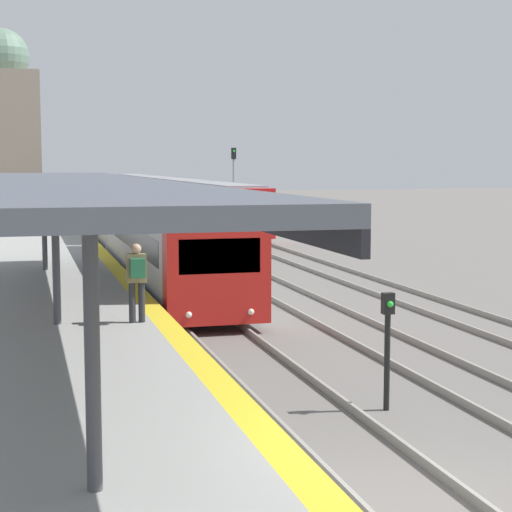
% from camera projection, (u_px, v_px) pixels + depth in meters
% --- Properties ---
extents(ground_plane, '(240.00, 240.00, 0.00)m').
position_uv_depth(ground_plane, '(418.00, 508.00, 10.40)').
color(ground_plane, slate).
extents(track_platform_line, '(1.51, 120.00, 0.15)m').
position_uv_depth(track_platform_line, '(418.00, 502.00, 10.39)').
color(track_platform_line, gray).
rests_on(track_platform_line, ground_plane).
extents(station_platform, '(4.88, 80.00, 0.85)m').
position_uv_depth(station_platform, '(92.00, 509.00, 9.33)').
color(station_platform, '#999993').
rests_on(station_platform, ground_plane).
extents(platform_canopy, '(4.00, 23.53, 3.01)m').
position_uv_depth(platform_canopy, '(56.00, 185.00, 17.46)').
color(platform_canopy, '#4C515B').
rests_on(platform_canopy, station_platform).
extents(person_on_platform, '(0.40, 0.40, 1.66)m').
position_uv_depth(person_on_platform, '(137.00, 276.00, 17.82)').
color(person_on_platform, '#2D2D33').
rests_on(person_on_platform, station_platform).
extents(train_near, '(2.60, 44.21, 3.04)m').
position_uv_depth(train_near, '(119.00, 215.00, 41.76)').
color(train_near, red).
rests_on(train_near, ground_plane).
extents(train_far, '(2.52, 53.85, 3.01)m').
position_uv_depth(train_far, '(167.00, 194.00, 69.79)').
color(train_far, red).
rests_on(train_far, ground_plane).
extents(signal_post_near, '(0.20, 0.21, 2.02)m').
position_uv_depth(signal_post_near, '(388.00, 338.00, 14.40)').
color(signal_post_near, black).
rests_on(signal_post_near, ground_plane).
extents(signal_mast_far, '(0.28, 0.29, 5.14)m').
position_uv_depth(signal_mast_far, '(234.00, 179.00, 53.22)').
color(signal_mast_far, gray).
rests_on(signal_mast_far, ground_plane).
extents(distant_domed_building, '(4.96, 4.96, 13.41)m').
position_uv_depth(distant_domed_building, '(3.00, 132.00, 59.21)').
color(distant_domed_building, gray).
rests_on(distant_domed_building, ground_plane).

